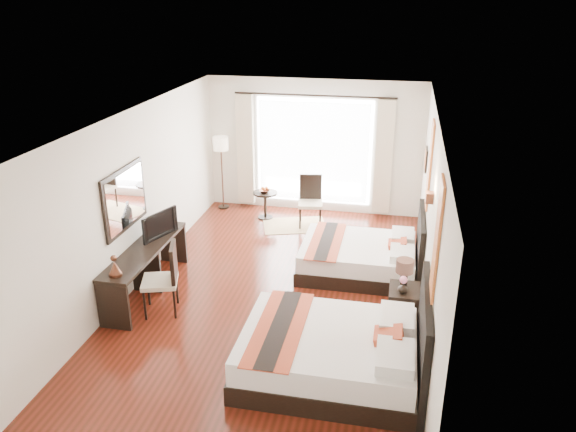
% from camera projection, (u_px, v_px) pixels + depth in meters
% --- Properties ---
extents(floor, '(4.50, 7.50, 0.01)m').
position_uv_depth(floor, '(274.00, 295.00, 8.82)').
color(floor, '#3D160B').
rests_on(floor, ground).
extents(ceiling, '(4.50, 7.50, 0.02)m').
position_uv_depth(ceiling, '(273.00, 119.00, 7.76)').
color(ceiling, white).
rests_on(ceiling, wall_headboard).
extents(wall_headboard, '(0.01, 7.50, 2.80)m').
position_uv_depth(wall_headboard, '(429.00, 224.00, 7.87)').
color(wall_headboard, silver).
rests_on(wall_headboard, floor).
extents(wall_desk, '(0.01, 7.50, 2.80)m').
position_uv_depth(wall_desk, '(133.00, 201.00, 8.71)').
color(wall_desk, silver).
rests_on(wall_desk, floor).
extents(wall_window, '(4.50, 0.01, 2.80)m').
position_uv_depth(wall_window, '(314.00, 147.00, 11.68)').
color(wall_window, silver).
rests_on(wall_window, floor).
extents(wall_entry, '(4.50, 0.01, 2.80)m').
position_uv_depth(wall_entry, '(177.00, 368.00, 4.89)').
color(wall_entry, silver).
rests_on(wall_entry, floor).
extents(window_glass, '(2.40, 0.02, 2.20)m').
position_uv_depth(window_glass, '(314.00, 152.00, 11.71)').
color(window_glass, white).
rests_on(window_glass, wall_window).
extents(sheer_curtain, '(2.30, 0.02, 2.10)m').
position_uv_depth(sheer_curtain, '(313.00, 152.00, 11.65)').
color(sheer_curtain, white).
rests_on(sheer_curtain, wall_window).
extents(drape_left, '(0.35, 0.14, 2.35)m').
position_uv_depth(drape_left, '(246.00, 150.00, 11.89)').
color(drape_left, '#B6A88D').
rests_on(drape_left, floor).
extents(drape_right, '(0.35, 0.14, 2.35)m').
position_uv_depth(drape_right, '(384.00, 158.00, 11.35)').
color(drape_right, '#B6A88D').
rests_on(drape_right, floor).
extents(art_panel_near, '(0.03, 0.50, 1.35)m').
position_uv_depth(art_panel_near, '(437.00, 239.00, 6.08)').
color(art_panel_near, maroon).
rests_on(art_panel_near, wall_headboard).
extents(art_panel_far, '(0.03, 0.50, 1.35)m').
position_uv_depth(art_panel_far, '(430.00, 165.00, 8.61)').
color(art_panel_far, maroon).
rests_on(art_panel_far, wall_headboard).
extents(wall_sconce, '(0.10, 0.14, 0.14)m').
position_uv_depth(wall_sconce, '(430.00, 197.00, 7.37)').
color(wall_sconce, '#4B281A').
rests_on(wall_sconce, wall_headboard).
extents(mirror_frame, '(0.04, 1.25, 0.95)m').
position_uv_depth(mirror_frame, '(125.00, 199.00, 8.38)').
color(mirror_frame, black).
rests_on(mirror_frame, wall_desk).
extents(mirror_glass, '(0.01, 1.12, 0.82)m').
position_uv_depth(mirror_glass, '(126.00, 199.00, 8.38)').
color(mirror_glass, white).
rests_on(mirror_glass, mirror_frame).
extents(bed_near, '(2.24, 1.75, 1.27)m').
position_uv_depth(bed_near, '(337.00, 352.00, 6.89)').
color(bed_near, black).
rests_on(bed_near, floor).
extents(bed_far, '(2.00, 1.56, 1.12)m').
position_uv_depth(bed_far, '(364.00, 256.00, 9.41)').
color(bed_far, black).
rests_on(bed_far, floor).
extents(nightstand, '(0.44, 0.54, 0.52)m').
position_uv_depth(nightstand, '(404.00, 305.00, 8.04)').
color(nightstand, black).
rests_on(nightstand, floor).
extents(table_lamp, '(0.26, 0.26, 0.40)m').
position_uv_depth(table_lamp, '(405.00, 268.00, 7.98)').
color(table_lamp, black).
rests_on(table_lamp, nightstand).
extents(vase, '(0.15, 0.15, 0.15)m').
position_uv_depth(vase, '(403.00, 289.00, 7.83)').
color(vase, black).
rests_on(vase, nightstand).
extents(console_desk, '(0.50, 2.20, 0.76)m').
position_uv_depth(console_desk, '(146.00, 270.00, 8.78)').
color(console_desk, black).
rests_on(console_desk, floor).
extents(television, '(0.36, 0.74, 0.43)m').
position_uv_depth(television, '(157.00, 224.00, 8.98)').
color(television, black).
rests_on(television, console_desk).
extents(bronze_figurine, '(0.20, 0.20, 0.28)m').
position_uv_depth(bronze_figurine, '(115.00, 267.00, 7.77)').
color(bronze_figurine, '#4B281A').
rests_on(bronze_figurine, console_desk).
extents(desk_chair, '(0.63, 0.63, 1.08)m').
position_uv_depth(desk_chair, '(162.00, 292.00, 8.25)').
color(desk_chair, '#C1B894').
rests_on(desk_chair, floor).
extents(floor_lamp, '(0.32, 0.32, 1.58)m').
position_uv_depth(floor_lamp, '(221.00, 148.00, 11.80)').
color(floor_lamp, black).
rests_on(floor_lamp, floor).
extents(side_table, '(0.50, 0.50, 0.58)m').
position_uv_depth(side_table, '(265.00, 205.00, 11.64)').
color(side_table, black).
rests_on(side_table, floor).
extents(fruit_bowl, '(0.25, 0.25, 0.05)m').
position_uv_depth(fruit_bowl, '(264.00, 191.00, 11.50)').
color(fruit_bowl, '#492F1A').
rests_on(fruit_bowl, side_table).
extents(window_chair, '(0.54, 0.54, 1.02)m').
position_uv_depth(window_chair, '(310.00, 211.00, 11.28)').
color(window_chair, '#C1B894').
rests_on(window_chair, floor).
extents(jute_rug, '(1.44, 1.17, 0.01)m').
position_uv_depth(jute_rug, '(295.00, 225.00, 11.37)').
color(jute_rug, tan).
rests_on(jute_rug, floor).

